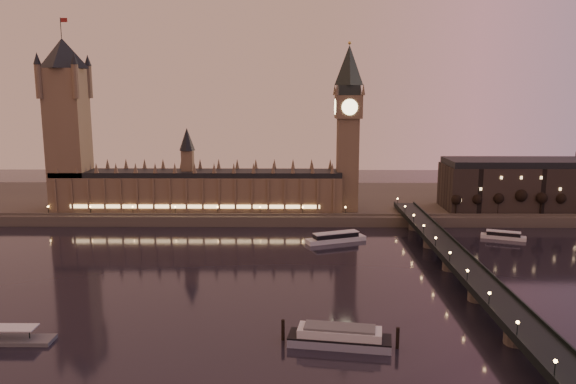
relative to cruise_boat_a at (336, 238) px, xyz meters
name	(u,v)px	position (x,y,z in m)	size (l,w,h in m)	color
ground	(246,283)	(-43.34, -67.25, -2.35)	(700.00, 700.00, 0.00)	black
far_embankment	(307,201)	(-13.34, 97.75, 0.65)	(560.00, 130.00, 6.00)	#423D35
palace_of_westminster	(198,186)	(-83.47, 53.75, 19.36)	(180.00, 26.62, 52.00)	brown
victoria_tower	(67,115)	(-163.34, 53.75, 63.44)	(31.68, 31.68, 118.00)	brown
big_ben	(348,118)	(10.65, 53.74, 61.61)	(17.68, 17.68, 104.00)	brown
westminster_bridge	(462,272)	(48.27, -67.25, 3.17)	(13.20, 260.00, 15.30)	black
city_block	(564,183)	(151.60, 63.69, 19.90)	(155.00, 45.00, 34.00)	black
bare_tree_0	(456,198)	(76.06, 41.75, 13.82)	(6.69, 6.69, 13.60)	black
bare_tree_1	(478,198)	(89.15, 41.75, 13.82)	(6.69, 6.69, 13.60)	black
bare_tree_2	(499,198)	(102.23, 41.75, 13.82)	(6.69, 6.69, 13.60)	black
bare_tree_3	(521,198)	(115.32, 41.75, 13.82)	(6.69, 6.69, 13.60)	black
bare_tree_4	(542,198)	(128.41, 41.75, 13.82)	(6.69, 6.69, 13.60)	black
bare_tree_5	(564,198)	(141.50, 41.75, 13.82)	(6.69, 6.69, 13.60)	black
cruise_boat_a	(336,238)	(0.00, 0.00, 0.00)	(33.63, 18.78, 5.32)	silver
cruise_boat_b	(503,235)	(92.99, 7.01, -0.43)	(24.15, 13.94, 4.36)	silver
moored_barge	(340,337)	(-8.21, -126.00, 0.59)	(37.49, 14.24, 6.96)	#818AA5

